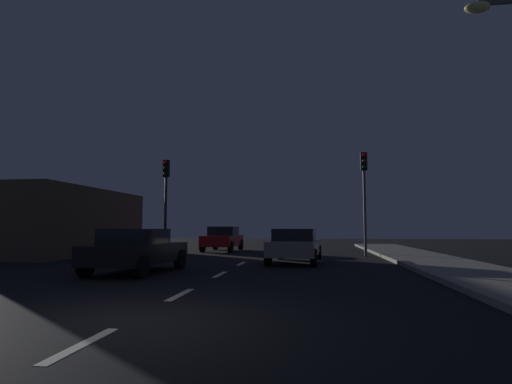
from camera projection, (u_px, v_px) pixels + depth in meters
name	position (u px, v px, depth m)	size (l,w,h in m)	color
ground_plane	(224.00, 272.00, 13.15)	(80.00, 80.00, 0.00)	black
sidewalk_curb_right	(475.00, 274.00, 12.15)	(3.00, 40.00, 0.15)	gray
lane_stripe_nearest	(82.00, 344.00, 5.05)	(0.16, 1.60, 0.01)	silver
lane_stripe_second	(180.00, 294.00, 8.80)	(0.16, 1.60, 0.01)	silver
lane_stripe_third	(220.00, 274.00, 12.56)	(0.16, 1.60, 0.01)	silver
lane_stripe_fourth	(241.00, 264.00, 16.31)	(0.16, 1.60, 0.01)	silver
traffic_signal_left	(166.00, 188.00, 22.02)	(0.32, 0.38, 5.00)	#2D2D30
traffic_signal_right	(364.00, 183.00, 20.65)	(0.32, 0.38, 5.16)	#4C4C51
car_stopped_ahead	(295.00, 245.00, 16.82)	(2.16, 4.42, 1.37)	gray
car_adjacent_lane	(137.00, 250.00, 13.09)	(2.19, 4.05, 1.38)	black
car_oncoming_far	(223.00, 239.00, 25.07)	(1.99, 3.96, 1.47)	#B21919
storefront_left	(63.00, 222.00, 22.02)	(4.64, 9.81, 3.41)	brown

